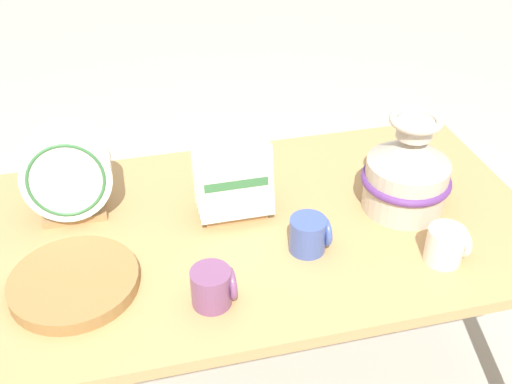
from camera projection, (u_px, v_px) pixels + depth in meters
ground_plane at (256, 370)px, 2.06m from camera, size 14.00×14.00×0.00m
display_table at (256, 240)px, 1.73m from camera, size 1.60×0.87×0.65m
ceramic_vase at (407, 171)px, 1.68m from camera, size 0.26×0.26×0.30m
dish_rack_round_plates at (68, 180)px, 1.66m from camera, size 0.24×0.17×0.27m
dish_rack_square_plates at (233, 182)px, 1.68m from camera, size 0.21×0.16×0.23m
wicker_charger_stack at (74, 282)px, 1.47m from camera, size 0.32×0.32×0.04m
mug_cream_glaze at (447, 245)px, 1.54m from camera, size 0.11×0.10×0.10m
mug_plum_glaze at (213, 287)px, 1.42m from camera, size 0.11×0.10×0.10m
mug_cobalt_glaze at (310, 234)px, 1.57m from camera, size 0.11×0.10×0.10m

